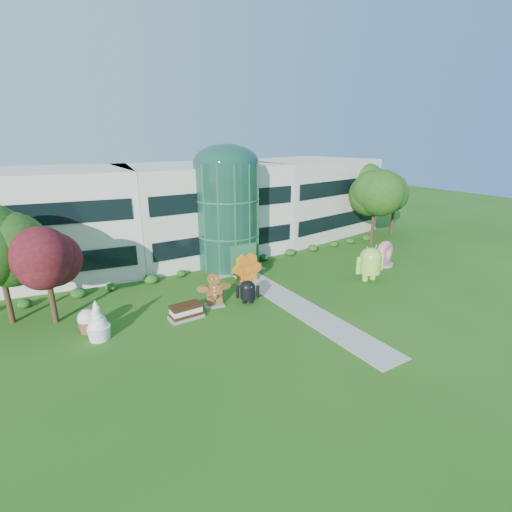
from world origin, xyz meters
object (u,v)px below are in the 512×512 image
gingerbread (214,289)px  android_green (370,261)px  donut (384,253)px  android_black (248,290)px

gingerbread → android_green: bearing=2.8°
gingerbread → donut: bearing=11.3°
android_green → donut: 4.67m
android_green → android_black: (-11.50, 1.46, -0.67)m
donut → android_black: bearing=168.4°
donut → android_green: bearing=-167.9°
android_green → donut: bearing=33.3°
donut → gingerbread: 18.04m
android_green → gingerbread: size_ratio=1.22×
android_green → android_black: 11.61m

